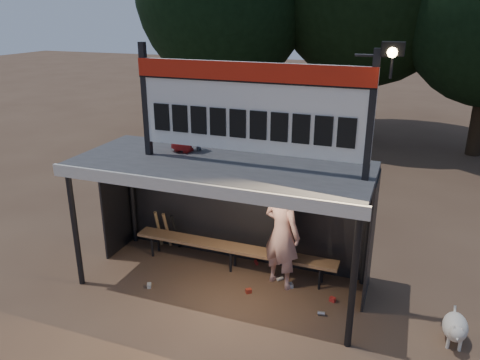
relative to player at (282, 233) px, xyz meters
name	(u,v)px	position (x,y,z in m)	size (l,w,h in m)	color
ground	(222,283)	(-1.00, -0.37, -1.02)	(80.00, 80.00, 0.00)	#503728
player	(282,233)	(0.00, 0.00, 0.00)	(0.74, 0.49, 2.03)	silver
child_a	(187,123)	(-1.81, 0.08, 1.81)	(0.49, 0.38, 1.01)	slate
child_b	(182,121)	(-1.88, 0.00, 1.85)	(0.54, 0.35, 1.10)	#B41D1B
dugout_shelter	(226,184)	(-1.00, -0.12, 0.83)	(5.10, 2.08, 2.32)	#3B3B3D
scoreboard_assembly	(252,105)	(-0.44, -0.37, 2.31)	(4.10, 0.27, 1.99)	black
bench	(233,248)	(-1.00, 0.18, -0.58)	(4.00, 0.35, 0.48)	#966C47
dog	(455,328)	(2.87, -0.67, -0.74)	(0.36, 0.81, 0.49)	silver
bats	(167,230)	(-2.57, 0.45, -0.59)	(0.48, 0.33, 0.84)	olive
litter	(267,287)	(-0.18, -0.27, -0.98)	(3.28, 1.59, 0.08)	#AF231E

